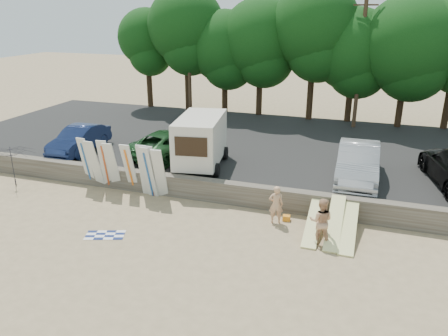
{
  "coord_description": "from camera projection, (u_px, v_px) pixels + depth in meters",
  "views": [
    {
      "loc": [
        2.82,
        -14.19,
        8.32
      ],
      "look_at": [
        -2.95,
        3.0,
        1.65
      ],
      "focal_mm": 35.0,
      "sensor_mm": 36.0,
      "label": 1
    }
  ],
  "objects": [
    {
      "name": "car_1",
      "position": [
        170.0,
        143.0,
        23.67
      ],
      "size": [
        3.44,
        5.57,
        1.44
      ],
      "primitive_type": "imported",
      "rotation": [
        0.0,
        0.0,
        2.93
      ],
      "color": "#163E1B",
      "rests_on": "parking_lot"
    },
    {
      "name": "beachgoer_a",
      "position": [
        276.0,
        205.0,
        17.7
      ],
      "size": [
        0.68,
        0.54,
        1.62
      ],
      "primitive_type": "imported",
      "rotation": [
        0.0,
        0.0,
        3.42
      ],
      "color": "tan",
      "rests_on": "ground"
    },
    {
      "name": "surfboard_upright_6",
      "position": [
        148.0,
        172.0,
        19.92
      ],
      "size": [
        0.57,
        0.71,
        2.54
      ],
      "primitive_type": "cube",
      "rotation": [
        0.23,
        0.0,
        -0.11
      ],
      "color": "silver",
      "rests_on": "ground"
    },
    {
      "name": "surfboard_upright_8",
      "position": [
        160.0,
        174.0,
        19.8
      ],
      "size": [
        0.6,
        0.88,
        2.5
      ],
      "primitive_type": "cube",
      "rotation": [
        0.3,
        0.0,
        0.12
      ],
      "color": "silver",
      "rests_on": "ground"
    },
    {
      "name": "parking_lot",
      "position": [
        312.0,
        153.0,
        25.56
      ],
      "size": [
        44.0,
        14.5,
        0.7
      ],
      "primitive_type": "cube",
      "color": "#282828",
      "rests_on": "ground"
    },
    {
      "name": "surfboard_upright_5",
      "position": [
        144.0,
        170.0,
        20.12
      ],
      "size": [
        0.53,
        0.58,
        2.56
      ],
      "primitive_type": "cube",
      "rotation": [
        0.19,
        0.0,
        0.06
      ],
      "color": "silver",
      "rests_on": "ground"
    },
    {
      "name": "utility_poles",
      "position": [
        361.0,
        56.0,
        28.11
      ],
      "size": [
        25.8,
        0.26,
        9.0
      ],
      "color": "#473321",
      "rests_on": "parking_lot"
    },
    {
      "name": "cooler",
      "position": [
        330.0,
        225.0,
        17.42
      ],
      "size": [
        0.47,
        0.43,
        0.32
      ],
      "primitive_type": "cube",
      "rotation": [
        0.0,
        0.0,
        -0.43
      ],
      "color": "#217C3E",
      "rests_on": "ground"
    },
    {
      "name": "surfboard_low_0",
      "position": [
        314.0,
        221.0,
        17.12
      ],
      "size": [
        0.56,
        2.9,
        0.9
      ],
      "primitive_type": "cube",
      "rotation": [
        0.28,
        0.0,
        0.0
      ],
      "color": "#EEEB96",
      "rests_on": "ground"
    },
    {
      "name": "surfboard_upright_1",
      "position": [
        95.0,
        165.0,
        20.91
      ],
      "size": [
        0.55,
        0.78,
        2.52
      ],
      "primitive_type": "cube",
      "rotation": [
        0.27,
        0.0,
        -0.06
      ],
      "color": "silver",
      "rests_on": "ground"
    },
    {
      "name": "car_0",
      "position": [
        79.0,
        139.0,
        24.35
      ],
      "size": [
        1.68,
        4.43,
        1.44
      ],
      "primitive_type": "imported",
      "rotation": [
        0.0,
        0.0,
        0.04
      ],
      "color": "#142047",
      "rests_on": "parking_lot"
    },
    {
      "name": "ground",
      "position": [
        273.0,
        244.0,
        16.34
      ],
      "size": [
        120.0,
        120.0,
        0.0
      ],
      "primitive_type": "plane",
      "color": "tan",
      "rests_on": "ground"
    },
    {
      "name": "surfboard_upright_2",
      "position": [
        105.0,
        165.0,
        20.83
      ],
      "size": [
        0.57,
        0.63,
        2.56
      ],
      "primitive_type": "cube",
      "rotation": [
        0.2,
        0.0,
        0.13
      ],
      "color": "silver",
      "rests_on": "ground"
    },
    {
      "name": "surfboard_upright_4",
      "position": [
        130.0,
        168.0,
        20.42
      ],
      "size": [
        0.52,
        0.77,
        2.52
      ],
      "primitive_type": "cube",
      "rotation": [
        0.27,
        0.0,
        0.02
      ],
      "color": "silver",
      "rests_on": "ground"
    },
    {
      "name": "surfboard_low_2",
      "position": [
        349.0,
        227.0,
        16.62
      ],
      "size": [
        0.56,
        2.89,
        0.94
      ],
      "primitive_type": "cube",
      "rotation": [
        0.3,
        0.0,
        0.0
      ],
      "color": "#EEEB96",
      "rests_on": "ground"
    },
    {
      "name": "beach_towel",
      "position": [
        105.0,
        235.0,
        16.98
      ],
      "size": [
        1.91,
        1.91,
        0.0
      ],
      "primitive_type": "plane",
      "rotation": [
        0.0,
        0.0,
        0.34
      ],
      "color": "white",
      "rests_on": "ground"
    },
    {
      "name": "surfboard_upright_3",
      "position": [
        113.0,
        167.0,
        20.66
      ],
      "size": [
        0.56,
        0.83,
        2.51
      ],
      "primitive_type": "cube",
      "rotation": [
        0.29,
        0.0,
        0.08
      ],
      "color": "silver",
      "rests_on": "ground"
    },
    {
      "name": "seawall",
      "position": [
        289.0,
        201.0,
        18.84
      ],
      "size": [
        44.0,
        0.5,
        1.0
      ],
      "primitive_type": "cube",
      "color": "#6B6356",
      "rests_on": "ground"
    },
    {
      "name": "car_2",
      "position": [
        358.0,
        163.0,
        20.28
      ],
      "size": [
        1.9,
        5.24,
        1.72
      ],
      "primitive_type": "imported",
      "rotation": [
        0.0,
        0.0,
        0.02
      ],
      "color": "#9D9EA2",
      "rests_on": "parking_lot"
    },
    {
      "name": "beachgoer_b",
      "position": [
        321.0,
        221.0,
        16.13
      ],
      "size": [
        0.93,
        0.75,
        1.81
      ],
      "primitive_type": "imported",
      "rotation": [
        0.0,
        0.0,
        3.21
      ],
      "color": "tan",
      "rests_on": "ground"
    },
    {
      "name": "gear_bag",
      "position": [
        286.0,
        218.0,
        18.13
      ],
      "size": [
        0.32,
        0.27,
        0.22
      ],
      "primitive_type": "cube",
      "rotation": [
        0.0,
        0.0,
        0.07
      ],
      "color": "orange",
      "rests_on": "ground"
    },
    {
      "name": "beach_umbrella",
      "position": [
        14.0,
        166.0,
        21.45
      ],
      "size": [
        2.85,
        2.88,
        2.01
      ],
      "primitive_type": "imported",
      "rotation": [
        0.0,
        0.0,
        2.77
      ],
      "color": "black",
      "rests_on": "ground"
    },
    {
      "name": "surfboard_upright_0",
      "position": [
        87.0,
        162.0,
        21.18
      ],
      "size": [
        0.55,
        0.6,
        2.56
      ],
      "primitive_type": "cube",
      "rotation": [
        0.19,
        0.0,
        -0.09
      ],
      "color": "silver",
      "rests_on": "ground"
    },
    {
      "name": "treeline",
      "position": [
        339.0,
        40.0,
        29.55
      ],
      "size": [
        32.57,
        6.58,
        9.44
      ],
      "color": "#382616",
      "rests_on": "parking_lot"
    },
    {
      "name": "surfboard_low_1",
      "position": [
        335.0,
        222.0,
        16.81
      ],
      "size": [
        0.56,
        2.84,
        1.11
      ],
      "primitive_type": "cube",
      "rotation": [
        0.36,
        0.0,
        0.0
      ],
      "color": "#EEEB96",
      "rests_on": "ground"
    },
    {
      "name": "box_trailer",
      "position": [
        200.0,
        139.0,
        21.83
      ],
      "size": [
        2.84,
        4.33,
        2.58
      ],
      "rotation": [
        0.0,
        0.0,
        0.16
      ],
      "color": "beige",
      "rests_on": "parking_lot"
    },
    {
      "name": "surfboard_upright_7",
      "position": [
        150.0,
        171.0,
        19.96
      ],
      "size": [
        0.53,
        0.55,
        2.57
      ],
      "primitive_type": "cube",
      "rotation": [
        0.18,
        0.0,
        0.05
      ],
      "color": "silver",
      "rests_on": "ground"
    }
  ]
}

